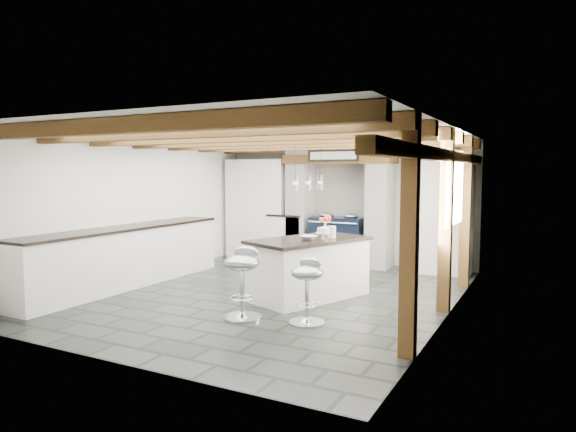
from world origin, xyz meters
The scene contains 6 objects.
ground centered at (0.00, 0.00, 0.00)m, with size 6.00×6.00×0.00m, color black.
room_shell centered at (-0.61, 1.42, 1.07)m, with size 6.00×6.03×6.00m.
range_cooker centered at (0.00, 2.68, 0.47)m, with size 1.00×0.63×0.99m.
kitchen_island centered at (0.62, 0.05, 0.43)m, with size 1.44×1.89×1.12m.
bar_stool_near centered at (1.12, -1.08, 0.48)m, with size 0.41×0.41×0.77m.
bar_stool_far centered at (0.34, -1.25, 0.54)m, with size 0.56×0.56×0.87m.
Camera 1 is at (3.60, -6.35, 1.77)m, focal length 32.00 mm.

